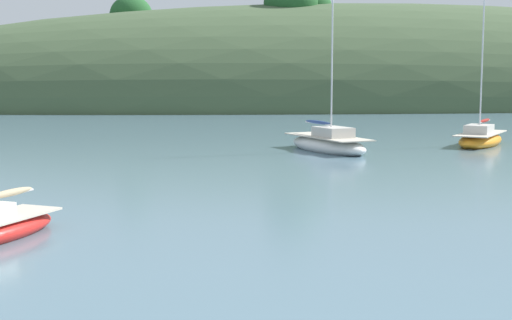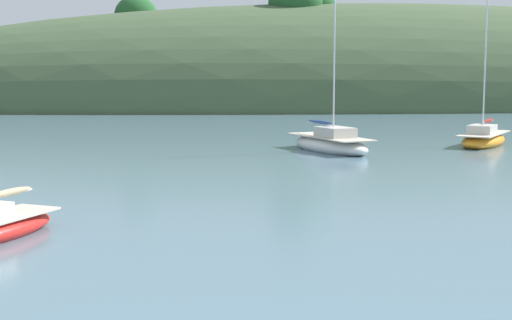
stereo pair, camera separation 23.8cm
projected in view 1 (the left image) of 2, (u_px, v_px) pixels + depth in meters
far_shoreline_hill at (384, 106)px, 96.80m from camera, size 150.00×36.00×28.80m
sailboat_yellow_far at (328, 144)px, 42.29m from camera, size 4.48×7.36×9.83m
sailboat_orange_cutter at (480, 139)px, 45.52m from camera, size 5.50×6.39×9.03m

